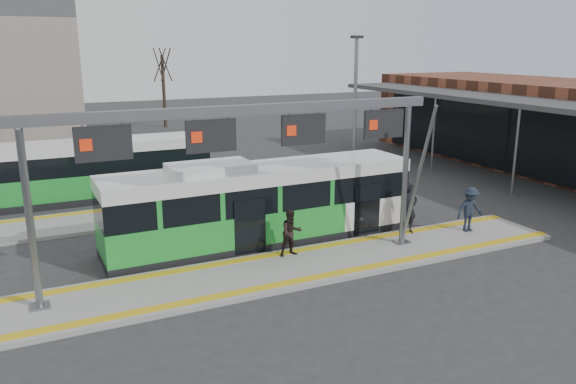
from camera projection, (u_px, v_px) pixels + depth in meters
name	position (u px, v px, depth m)	size (l,w,h in m)	color
ground	(265.00, 275.00, 17.72)	(120.00, 120.00, 0.00)	#2D2D30
platform_main	(265.00, 273.00, 17.70)	(22.00, 3.00, 0.15)	gray
platform_second	(99.00, 220.00, 23.03)	(20.00, 3.00, 0.15)	gray
tactile_main	(264.00, 271.00, 17.68)	(22.00, 2.65, 0.02)	gold
tactile_second	(95.00, 211.00, 24.01)	(20.00, 0.35, 0.02)	gold
gantry	(249.00, 140.00, 16.70)	(13.00, 1.68, 5.20)	slate
hero_bus	(261.00, 205.00, 20.37)	(11.41, 2.56, 3.13)	black
bg_bus_green	(89.00, 171.00, 26.11)	(11.11, 2.54, 2.77)	black
passenger_a	(409.00, 208.00, 21.03)	(0.71, 0.47, 1.95)	black
passenger_b	(291.00, 233.00, 18.81)	(0.78, 0.60, 1.60)	black
passenger_c	(470.00, 209.00, 21.25)	(1.12, 0.64, 1.73)	#1D2534
tree_left	(18.00, 51.00, 42.10)	(1.40, 1.40, 8.75)	#382B21
tree_mid	(162.00, 65.00, 48.51)	(1.40, 1.40, 7.05)	#382B21
lamp_east	(355.00, 118.00, 24.47)	(0.50, 0.25, 7.44)	slate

